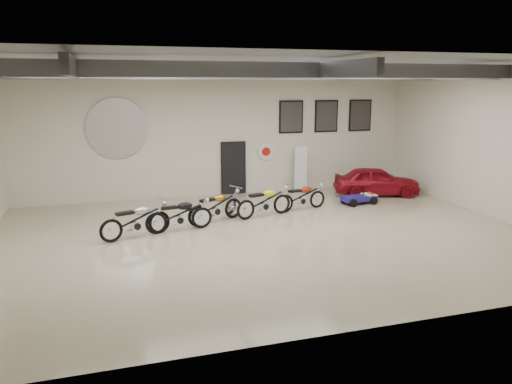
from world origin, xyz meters
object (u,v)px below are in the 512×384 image
object	(u,v)px
motorcycle_silver	(136,220)
motorcycle_gold	(215,206)
motorcycle_yellow	(264,201)
motorcycle_black	(179,214)
motorcycle_red	(302,196)
vintage_car	(377,181)
banner_stand	(301,169)
go_kart	(362,196)

from	to	relation	value
motorcycle_silver	motorcycle_gold	bearing A→B (deg)	1.61
motorcycle_silver	motorcycle_yellow	xyz separation A→B (m)	(4.36, 1.15, -0.01)
motorcycle_black	motorcycle_red	world-z (taller)	motorcycle_black
motorcycle_silver	motorcycle_black	size ratio (longest dim) A/B	1.03
motorcycle_black	vintage_car	distance (m)	8.86
banner_stand	motorcycle_gold	bearing A→B (deg)	-131.70
banner_stand	motorcycle_black	xyz separation A→B (m)	(-5.73, -4.19, -0.41)
motorcycle_black	motorcycle_gold	bearing A→B (deg)	19.09
banner_stand	go_kart	size ratio (longest dim) A/B	1.16
banner_stand	motorcycle_yellow	size ratio (longest dim) A/B	0.90
go_kart	banner_stand	bearing A→B (deg)	111.12
banner_stand	motorcycle_silver	world-z (taller)	banner_stand
vintage_car	motorcycle_red	bearing A→B (deg)	127.76
motorcycle_black	vintage_car	bearing A→B (deg)	9.22
go_kart	motorcycle_yellow	bearing A→B (deg)	-177.66
motorcycle_silver	motorcycle_gold	xyz separation A→B (m)	(2.62, 0.98, -0.01)
banner_stand	motorcycle_silver	bearing A→B (deg)	-137.59
banner_stand	go_kart	world-z (taller)	banner_stand
motorcycle_silver	motorcycle_red	world-z (taller)	motorcycle_silver
motorcycle_red	vintage_car	distance (m)	4.08
banner_stand	motorcycle_gold	size ratio (longest dim) A/B	0.90
motorcycle_red	banner_stand	bearing A→B (deg)	57.08
motorcycle_red	go_kart	xyz separation A→B (m)	(2.56, 0.23, -0.21)
vintage_car	go_kart	bearing A→B (deg)	150.01
motorcycle_gold	vintage_car	size ratio (longest dim) A/B	0.62
motorcycle_black	go_kart	size ratio (longest dim) A/B	1.27
motorcycle_gold	motorcycle_red	xyz separation A→B (m)	(3.30, 0.63, -0.04)
motorcycle_red	go_kart	bearing A→B (deg)	-6.47
vintage_car	motorcycle_gold	bearing A→B (deg)	123.74
motorcycle_silver	go_kart	size ratio (longest dim) A/B	1.30
banner_stand	motorcycle_yellow	bearing A→B (deg)	-118.98
motorcycle_yellow	motorcycle_silver	bearing A→B (deg)	178.80
banner_stand	motorcycle_red	bearing A→B (deg)	-101.53
banner_stand	motorcycle_silver	size ratio (longest dim) A/B	0.89
motorcycle_gold	motorcycle_silver	bearing A→B (deg)	176.24
motorcycle_gold	vintage_car	distance (m)	7.43
motorcycle_black	banner_stand	bearing A→B (deg)	27.73
motorcycle_yellow	motorcycle_gold	bearing A→B (deg)	169.48
motorcycle_black	vintage_car	size ratio (longest dim) A/B	0.61
go_kart	motorcycle_gold	bearing A→B (deg)	-178.86
go_kart	motorcycle_black	bearing A→B (deg)	-175.11
motorcycle_gold	motorcycle_yellow	xyz separation A→B (m)	(1.73, 0.17, 0.00)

